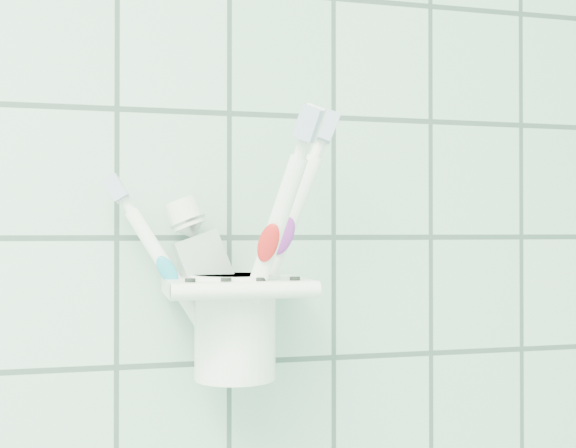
# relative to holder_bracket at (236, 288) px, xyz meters

# --- Properties ---
(holder_bracket) EXTENTS (0.11, 0.10, 0.03)m
(holder_bracket) POSITION_rel_holder_bracket_xyz_m (0.00, 0.00, 0.00)
(holder_bracket) COLOR white
(holder_bracket) RESTS_ON wall_back
(cup) EXTENTS (0.07, 0.07, 0.08)m
(cup) POSITION_rel_holder_bracket_xyz_m (-0.00, 0.00, -0.03)
(cup) COLOR white
(cup) RESTS_ON holder_bracket
(toothbrush_pink) EXTENTS (0.09, 0.04, 0.18)m
(toothbrush_pink) POSITION_rel_holder_bracket_xyz_m (-0.01, -0.00, 0.03)
(toothbrush_pink) COLOR white
(toothbrush_pink) RESTS_ON cup
(toothbrush_blue) EXTENTS (0.09, 0.02, 0.22)m
(toothbrush_blue) POSITION_rel_holder_bracket_xyz_m (-0.01, -0.01, 0.05)
(toothbrush_blue) COLOR white
(toothbrush_blue) RESTS_ON cup
(toothbrush_orange) EXTENTS (0.06, 0.08, 0.22)m
(toothbrush_orange) POSITION_rel_holder_bracket_xyz_m (-0.01, -0.00, 0.05)
(toothbrush_orange) COLOR white
(toothbrush_orange) RESTS_ON cup
(toothpaste_tube) EXTENTS (0.08, 0.04, 0.16)m
(toothpaste_tube) POSITION_rel_holder_bracket_xyz_m (0.01, 0.01, 0.02)
(toothpaste_tube) COLOR silver
(toothpaste_tube) RESTS_ON cup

